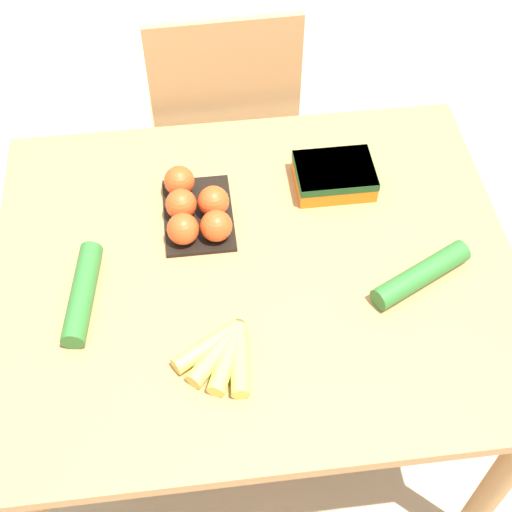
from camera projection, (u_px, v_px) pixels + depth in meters
ground_plane at (256, 416)px, 2.11m from camera, size 12.00×12.00×0.00m
dining_table at (256, 293)px, 1.61m from camera, size 1.12×0.93×0.74m
chair at (224, 140)px, 2.11m from camera, size 0.43×0.41×0.99m
banana_bunch at (223, 353)px, 1.37m from camera, size 0.15×0.17×0.04m
tomato_pack at (195, 209)px, 1.57m from camera, size 0.15×0.23×0.08m
carrot_bag at (334, 175)px, 1.64m from camera, size 0.18×0.14×0.06m
cucumber_near at (421, 275)px, 1.48m from camera, size 0.23×0.15×0.05m
cucumber_far at (83, 293)px, 1.45m from camera, size 0.08×0.24×0.05m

